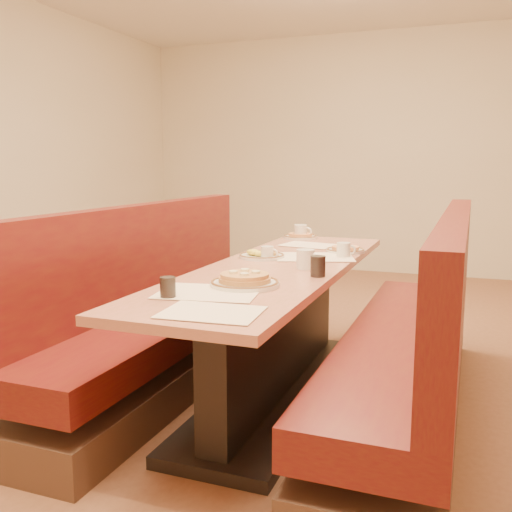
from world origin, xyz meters
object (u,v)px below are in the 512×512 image
(booth_right, at_px, (415,349))
(coffee_mug_b, at_px, (268,253))
(booth_left, at_px, (162,321))
(pancake_plate, at_px, (245,281))
(soda_tumbler_near, at_px, (168,288))
(coffee_mug_a, at_px, (306,259))
(coffee_mug_c, at_px, (344,250))
(eggs_plate, at_px, (261,255))
(soda_tumbler_mid, at_px, (318,266))
(coffee_mug_d, at_px, (301,231))
(diner_table, at_px, (278,332))

(booth_right, distance_m, coffee_mug_b, 0.95)
(booth_left, height_order, pancake_plate, booth_left)
(booth_right, bearing_deg, soda_tumbler_near, -135.27)
(coffee_mug_a, height_order, coffee_mug_c, coffee_mug_a)
(eggs_plate, bearing_deg, booth_right, -11.44)
(eggs_plate, bearing_deg, coffee_mug_c, 24.21)
(booth_left, height_order, soda_tumbler_mid, booth_left)
(coffee_mug_d, bearing_deg, coffee_mug_a, -75.49)
(booth_right, relative_size, soda_tumbler_near, 28.36)
(coffee_mug_b, bearing_deg, pancake_plate, -77.79)
(booth_left, bearing_deg, booth_right, 0.00)
(diner_table, bearing_deg, booth_right, 0.00)
(soda_tumbler_near, bearing_deg, coffee_mug_d, 90.76)
(coffee_mug_d, distance_m, soda_tumbler_mid, 1.42)
(booth_right, relative_size, coffee_mug_d, 18.79)
(diner_table, relative_size, coffee_mug_d, 18.79)
(diner_table, height_order, booth_right, booth_right)
(booth_left, height_order, booth_right, same)
(booth_right, bearing_deg, diner_table, 180.00)
(eggs_plate, bearing_deg, coffee_mug_a, -35.69)
(booth_left, xyz_separation_m, soda_tumbler_mid, (1.01, -0.24, 0.44))
(diner_table, relative_size, soda_tumbler_near, 28.36)
(eggs_plate, xyz_separation_m, coffee_mug_b, (0.06, -0.05, 0.02))
(soda_tumbler_near, bearing_deg, coffee_mug_b, 86.58)
(coffee_mug_c, bearing_deg, pancake_plate, -115.47)
(booth_left, relative_size, eggs_plate, 9.43)
(coffee_mug_b, bearing_deg, diner_table, -49.29)
(soda_tumbler_mid, bearing_deg, soda_tumbler_near, -124.59)
(coffee_mug_c, xyz_separation_m, soda_tumbler_mid, (0.01, -0.62, 0.01))
(coffee_mug_a, bearing_deg, booth_left, -176.65)
(diner_table, xyz_separation_m, coffee_mug_b, (-0.11, 0.13, 0.42))
(coffee_mug_d, height_order, soda_tumbler_near, coffee_mug_d)
(booth_right, relative_size, coffee_mug_a, 18.79)
(eggs_plate, distance_m, coffee_mug_d, 0.92)
(soda_tumbler_near, bearing_deg, diner_table, 79.13)
(eggs_plate, relative_size, soda_tumbler_mid, 2.62)
(diner_table, xyz_separation_m, coffee_mug_c, (0.27, 0.38, 0.42))
(diner_table, bearing_deg, coffee_mug_a, -19.69)
(coffee_mug_a, bearing_deg, diner_table, 167.51)
(booth_right, bearing_deg, coffee_mug_d, 130.23)
(booth_right, height_order, coffee_mug_d, booth_right)
(diner_table, relative_size, booth_right, 1.00)
(pancake_plate, bearing_deg, coffee_mug_d, 97.87)
(coffee_mug_b, bearing_deg, booth_left, -167.33)
(eggs_plate, height_order, coffee_mug_a, coffee_mug_a)
(booth_right, height_order, pancake_plate, booth_right)
(eggs_plate, height_order, soda_tumbler_near, soda_tumbler_near)
(diner_table, xyz_separation_m, pancake_plate, (0.03, -0.57, 0.40))
(coffee_mug_d, relative_size, soda_tumbler_mid, 1.31)
(eggs_plate, xyz_separation_m, soda_tumbler_near, (-0.00, -1.08, 0.03))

